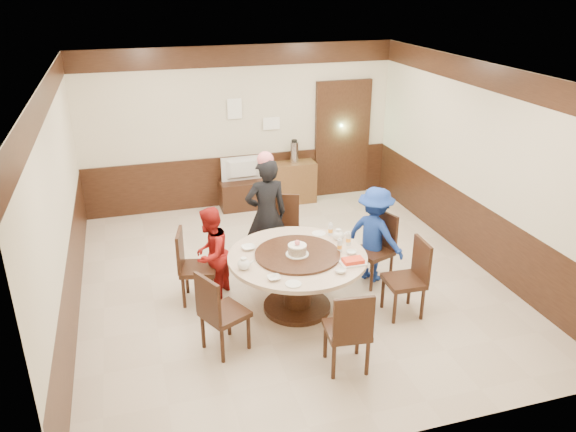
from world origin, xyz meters
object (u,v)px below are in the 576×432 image
object	(u,v)px
person_standing	(266,215)
tv_stand	(244,194)
person_blue	(375,235)
thermos	(294,152)
person_red	(211,254)
shrimp_platter	(353,261)
side_cabinet	(293,182)
birthday_cake	(297,250)
television	(243,170)
banquet_table	(297,271)

from	to	relation	value
person_standing	tv_stand	world-z (taller)	person_standing
person_blue	thermos	world-z (taller)	person_blue
tv_stand	person_red	bearing A→B (deg)	-110.11
shrimp_platter	side_cabinet	distance (m)	3.92
side_cabinet	thermos	size ratio (longest dim) A/B	2.11
birthday_cake	television	distance (m)	3.50
person_red	shrimp_platter	distance (m)	1.82
shrimp_platter	side_cabinet	xyz separation A→B (m)	(0.45, 3.87, -0.40)
banquet_table	thermos	world-z (taller)	thermos
banquet_table	tv_stand	size ratio (longest dim) A/B	1.98
television	banquet_table	bearing A→B (deg)	86.74
tv_stand	thermos	xyz separation A→B (m)	(0.95, 0.03, 0.69)
person_red	side_cabinet	bearing A→B (deg)	178.82
person_standing	person_red	bearing A→B (deg)	31.22
thermos	tv_stand	bearing A→B (deg)	-178.18
person_standing	banquet_table	bearing A→B (deg)	92.40
thermos	shrimp_platter	bearing A→B (deg)	-96.94
tv_stand	side_cabinet	world-z (taller)	side_cabinet
television	shrimp_platter	bearing A→B (deg)	95.19
banquet_table	shrimp_platter	xyz separation A→B (m)	(0.56, -0.39, 0.24)
person_blue	shrimp_platter	distance (m)	1.07
banquet_table	thermos	size ratio (longest dim) A/B	4.44
banquet_table	television	size ratio (longest dim) A/B	2.25
person_blue	television	xyz separation A→B (m)	(-1.14, 3.01, 0.05)
side_cabinet	thermos	xyz separation A→B (m)	(0.02, 0.00, 0.56)
person_red	thermos	size ratio (longest dim) A/B	3.26
person_standing	television	size ratio (longest dim) A/B	2.18
banquet_table	person_standing	xyz separation A→B (m)	(-0.09, 1.16, 0.28)
birthday_cake	tv_stand	xyz separation A→B (m)	(0.10, 3.49, -0.60)
banquet_table	person_blue	size ratio (longest dim) A/B	1.27
person_red	banquet_table	bearing A→B (deg)	91.99
person_red	side_cabinet	distance (m)	3.52
birthday_cake	side_cabinet	world-z (taller)	birthday_cake
thermos	television	bearing A→B (deg)	-178.18
birthday_cake	television	bearing A→B (deg)	88.35
person_standing	person_red	distance (m)	1.07
person_blue	birthday_cake	xyz separation A→B (m)	(-1.24, -0.48, 0.18)
person_blue	television	world-z (taller)	person_blue
banquet_table	tv_stand	world-z (taller)	banquet_table
banquet_table	shrimp_platter	bearing A→B (deg)	-34.79
person_red	shrimp_platter	world-z (taller)	person_red
thermos	birthday_cake	bearing A→B (deg)	-106.54
person_standing	person_red	xyz separation A→B (m)	(-0.88, -0.57, -0.20)
birthday_cake	thermos	distance (m)	3.67
person_standing	person_blue	bearing A→B (deg)	149.56
person_standing	side_cabinet	bearing A→B (deg)	-117.23
tv_stand	thermos	world-z (taller)	thermos
banquet_table	side_cabinet	world-z (taller)	banquet_table
television	thermos	size ratio (longest dim) A/B	1.97
person_blue	birthday_cake	size ratio (longest dim) A/B	4.77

